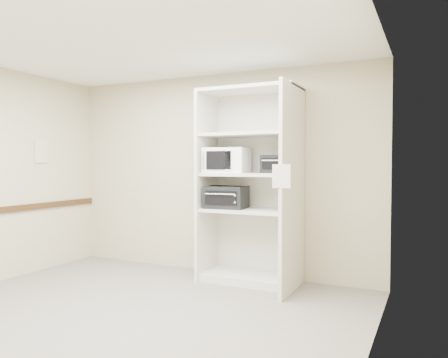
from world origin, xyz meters
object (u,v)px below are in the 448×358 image
at_px(toaster_oven_upper, 279,164).
at_px(toaster_oven_lower, 226,197).
at_px(microwave, 227,160).
at_px(shelving_unit, 253,192).

bearing_deg(toaster_oven_upper, toaster_oven_lower, -169.01).
height_order(microwave, toaster_oven_upper, microwave).
relative_size(toaster_oven_upper, toaster_oven_lower, 0.77).
distance_m(shelving_unit, toaster_oven_upper, 0.48).
xyz_separation_m(microwave, toaster_oven_upper, (0.66, 0.10, -0.05)).
relative_size(microwave, toaster_oven_lower, 1.04).
xyz_separation_m(microwave, toaster_oven_lower, (-0.01, 0.01, -0.47)).
height_order(shelving_unit, toaster_oven_lower, shelving_unit).
relative_size(shelving_unit, toaster_oven_upper, 6.25).
distance_m(shelving_unit, toaster_oven_lower, 0.36).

